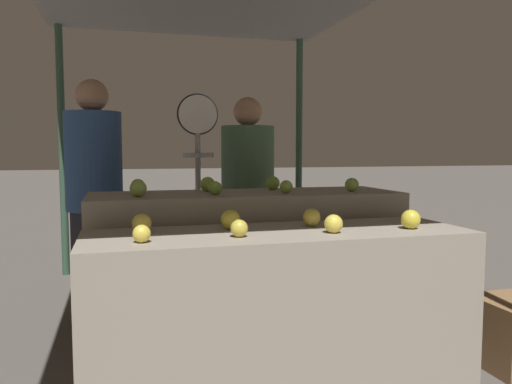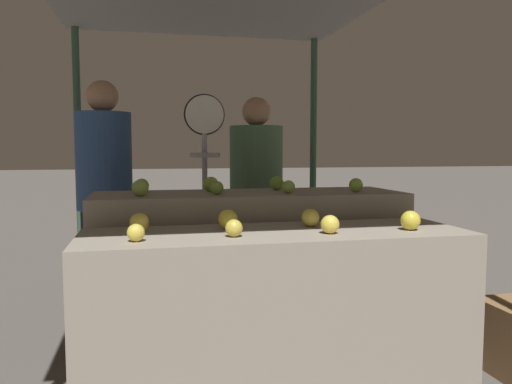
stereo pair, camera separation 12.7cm
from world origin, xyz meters
name	(u,v)px [view 2 (the right image)]	position (x,y,z in m)	size (l,w,h in m)	color
display_counter_front	(277,326)	(0.00, 0.00, 0.43)	(1.70, 0.55, 0.86)	gray
display_counter_back	(250,279)	(0.00, 0.60, 0.49)	(1.70, 0.55, 0.98)	gray
apple_front_0	(136,233)	(-0.60, -0.12, 0.89)	(0.07, 0.07, 0.07)	yellow
apple_front_1	(234,228)	(-0.21, -0.10, 0.89)	(0.07, 0.07, 0.07)	gold
apple_front_2	(330,224)	(0.21, -0.11, 0.90)	(0.08, 0.08, 0.08)	yellow
apple_front_3	(410,220)	(0.59, -0.10, 0.90)	(0.09, 0.09, 0.09)	gold
apple_front_4	(139,222)	(-0.59, 0.11, 0.90)	(0.08, 0.08, 0.08)	yellow
apple_front_5	(228,219)	(-0.20, 0.11, 0.90)	(0.09, 0.09, 0.09)	gold
apple_front_6	(310,218)	(0.19, 0.10, 0.90)	(0.08, 0.08, 0.08)	yellow
apple_back_0	(140,188)	(-0.59, 0.49, 1.02)	(0.09, 0.09, 0.09)	#8EB247
apple_back_1	(217,188)	(-0.20, 0.50, 1.01)	(0.07, 0.07, 0.07)	#7AA338
apple_back_2	(288,187)	(0.19, 0.49, 1.01)	(0.07, 0.07, 0.07)	#8EB247
apple_back_3	(356,185)	(0.59, 0.49, 1.02)	(0.08, 0.08, 0.08)	#8EB247
apple_back_4	(142,186)	(-0.58, 0.72, 1.02)	(0.08, 0.08, 0.08)	#8EB247
apple_back_5	(211,184)	(-0.20, 0.70, 1.02)	(0.09, 0.09, 0.09)	#84AD3D
apple_back_6	(277,183)	(0.19, 0.72, 1.02)	(0.08, 0.08, 0.08)	#7AA338
produce_scale	(205,161)	(-0.18, 1.18, 1.14)	(0.27, 0.20, 1.58)	#99999E
person_vendor_at_scale	(256,191)	(0.23, 1.48, 0.91)	(0.52, 0.52, 1.60)	#2D2D38
person_customer_left	(105,183)	(-0.85, 1.59, 0.97)	(0.49, 0.49, 1.70)	#2D2D38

